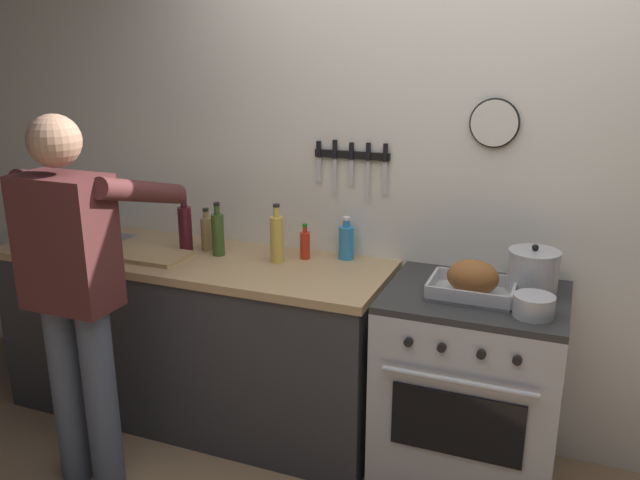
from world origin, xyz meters
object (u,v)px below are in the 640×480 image
at_px(person_cook, 75,284).
at_px(bottle_wine_red, 185,228).
at_px(roasting_pan, 472,281).
at_px(stove, 469,388).
at_px(saucepan, 534,306).
at_px(bottle_dish_soap, 346,242).
at_px(bottle_vinegar, 207,233).
at_px(bottle_cooking_oil, 277,238).
at_px(stock_pot, 533,272).
at_px(bottle_hot_sauce, 305,244).
at_px(cutting_board, 151,255).
at_px(bottle_olive_oil, 218,233).

height_order(person_cook, bottle_wine_red, person_cook).
bearing_deg(person_cook, roasting_pan, -58.66).
distance_m(stove, saucepan, 0.57).
relative_size(bottle_dish_soap, bottle_vinegar, 0.97).
distance_m(bottle_cooking_oil, bottle_vinegar, 0.42).
distance_m(stock_pot, bottle_dish_soap, 0.90).
relative_size(bottle_hot_sauce, bottle_wine_red, 0.60).
xyz_separation_m(roasting_pan, bottle_vinegar, (-1.37, 0.14, 0.02)).
xyz_separation_m(saucepan, cutting_board, (-1.82, 0.05, -0.03)).
bearing_deg(stove, roasting_pan, -113.24).
xyz_separation_m(stove, bottle_vinegar, (-1.38, 0.11, 0.54)).
bearing_deg(stock_pot, stove, -155.85).
bearing_deg(bottle_cooking_oil, stove, -4.03).
relative_size(person_cook, bottle_cooking_oil, 5.75).
xyz_separation_m(person_cook, stock_pot, (1.78, 0.74, 0.04)).
xyz_separation_m(roasting_pan, bottle_cooking_oil, (-0.95, 0.10, 0.05)).
bearing_deg(bottle_wine_red, cutting_board, -125.04).
bearing_deg(bottle_wine_red, bottle_olive_oil, 1.24).
relative_size(person_cook, bottle_dish_soap, 7.83).
bearing_deg(bottle_vinegar, bottle_dish_soap, 10.31).
bearing_deg(cutting_board, bottle_olive_oil, 28.28).
xyz_separation_m(roasting_pan, bottle_hot_sauce, (-0.84, 0.20, 0.01)).
relative_size(person_cook, roasting_pan, 4.72).
height_order(stock_pot, bottle_olive_oil, bottle_olive_oil).
xyz_separation_m(stock_pot, bottle_wine_red, (-1.68, -0.04, 0.03)).
distance_m(cutting_board, bottle_vinegar, 0.30).
relative_size(saucepan, bottle_cooking_oil, 0.55).
xyz_separation_m(bottle_dish_soap, bottle_olive_oil, (-0.61, -0.18, 0.02)).
height_order(person_cook, saucepan, person_cook).
height_order(saucepan, cutting_board, saucepan).
bearing_deg(saucepan, bottle_dish_soap, 156.62).
relative_size(roasting_pan, stock_pot, 1.62).
relative_size(bottle_hot_sauce, bottle_olive_oil, 0.66).
xyz_separation_m(cutting_board, bottle_hot_sauce, (0.72, 0.27, 0.06)).
relative_size(saucepan, bottle_wine_red, 0.54).
bearing_deg(roasting_pan, stock_pot, 29.58).
relative_size(bottle_wine_red, bottle_dish_soap, 1.39).
distance_m(cutting_board, bottle_cooking_oil, 0.65).
relative_size(person_cook, saucepan, 10.41).
bearing_deg(bottle_olive_oil, saucepan, -7.93).
xyz_separation_m(saucepan, bottle_cooking_oil, (-1.21, 0.22, 0.08)).
distance_m(cutting_board, bottle_wine_red, 0.22).
relative_size(stock_pot, bottle_vinegar, 0.99).
relative_size(bottle_vinegar, bottle_olive_oil, 0.82).
distance_m(roasting_pan, bottle_cooking_oil, 0.96).
height_order(stove, bottle_hot_sauce, bottle_hot_sauce).
height_order(person_cook, bottle_olive_oil, person_cook).
bearing_deg(stove, bottle_olive_oil, 177.46).
bearing_deg(bottle_dish_soap, person_cook, -135.41).
distance_m(bottle_dish_soap, bottle_vinegar, 0.72).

